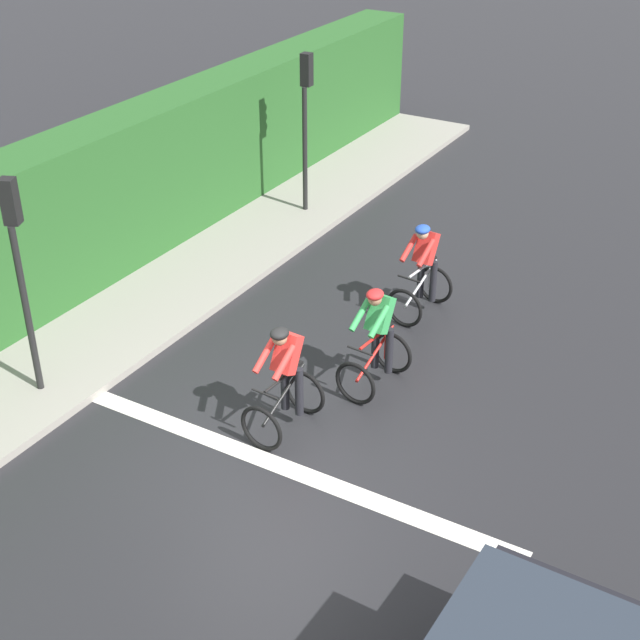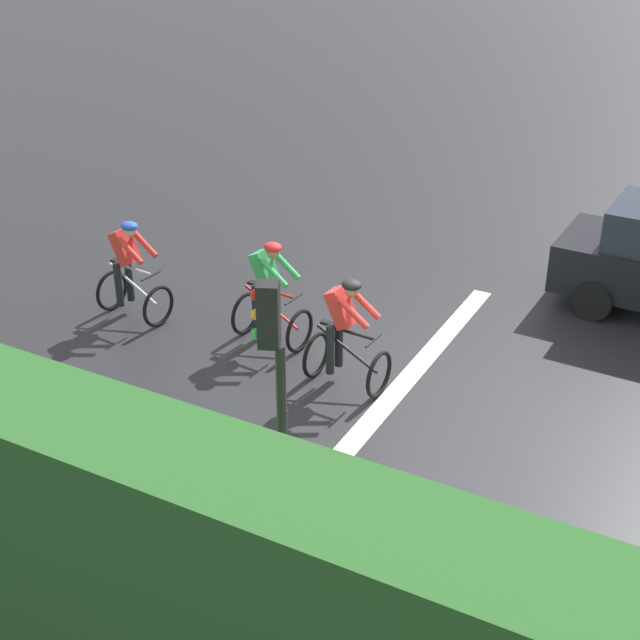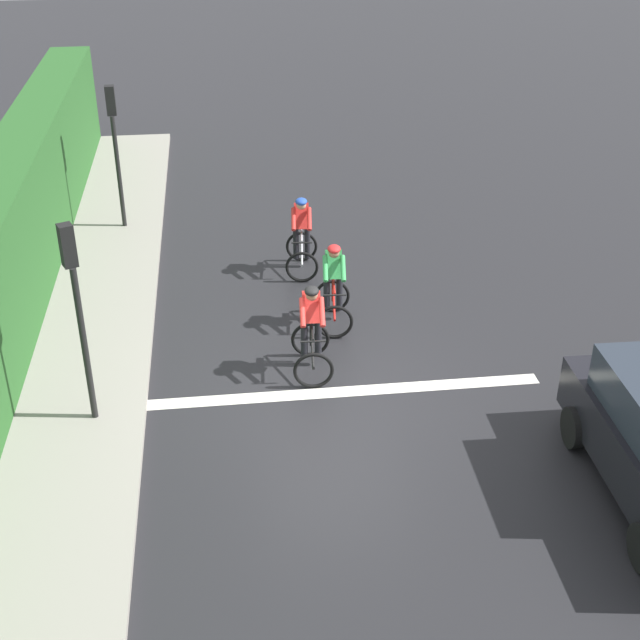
{
  "view_description": "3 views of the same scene",
  "coord_description": "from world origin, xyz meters",
  "px_view_note": "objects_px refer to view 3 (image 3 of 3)",
  "views": [
    {
      "loc": [
        5.3,
        -7.79,
        7.67
      ],
      "look_at": [
        -0.3,
        1.79,
        1.24
      ],
      "focal_mm": 51.05,
      "sensor_mm": 36.0,
      "label": 1
    },
    {
      "loc": [
        -10.17,
        -4.16,
        6.9
      ],
      "look_at": [
        -0.16,
        1.25,
        0.86
      ],
      "focal_mm": 51.47,
      "sensor_mm": 36.0,
      "label": 2
    },
    {
      "loc": [
        -1.7,
        -11.92,
        8.18
      ],
      "look_at": [
        -0.19,
        0.37,
        1.23
      ],
      "focal_mm": 49.24,
      "sensor_mm": 36.0,
      "label": 3
    }
  ],
  "objects_px": {
    "traffic_light_near_crossing": "(76,296)",
    "traffic_light_far_junction": "(115,137)",
    "cyclist_mid": "(312,330)",
    "cyclist_second": "(333,286)",
    "cyclist_lead": "(302,236)"
  },
  "relations": [
    {
      "from": "cyclist_lead",
      "to": "traffic_light_far_junction",
      "type": "height_order",
      "value": "traffic_light_far_junction"
    },
    {
      "from": "cyclist_mid",
      "to": "traffic_light_far_junction",
      "type": "xyz_separation_m",
      "value": [
        -3.63,
        6.61,
        1.43
      ]
    },
    {
      "from": "traffic_light_far_junction",
      "to": "cyclist_mid",
      "type": "bearing_deg",
      "value": -61.21
    },
    {
      "from": "traffic_light_near_crossing",
      "to": "traffic_light_far_junction",
      "type": "distance_m",
      "value": 7.67
    },
    {
      "from": "cyclist_lead",
      "to": "cyclist_second",
      "type": "distance_m",
      "value": 2.38
    },
    {
      "from": "cyclist_lead",
      "to": "traffic_light_far_junction",
      "type": "xyz_separation_m",
      "value": [
        -3.87,
        2.68,
        1.43
      ]
    },
    {
      "from": "traffic_light_near_crossing",
      "to": "cyclist_lead",
      "type": "bearing_deg",
      "value": 52.55
    },
    {
      "from": "cyclist_mid",
      "to": "traffic_light_near_crossing",
      "type": "bearing_deg",
      "value": -163.6
    },
    {
      "from": "cyclist_mid",
      "to": "cyclist_lead",
      "type": "bearing_deg",
      "value": 86.52
    },
    {
      "from": "cyclist_lead",
      "to": "traffic_light_near_crossing",
      "type": "xyz_separation_m",
      "value": [
        -3.82,
        -4.98,
        1.43
      ]
    },
    {
      "from": "cyclist_lead",
      "to": "cyclist_mid",
      "type": "relative_size",
      "value": 1.0
    },
    {
      "from": "cyclist_second",
      "to": "cyclist_mid",
      "type": "bearing_deg",
      "value": -110.43
    },
    {
      "from": "traffic_light_near_crossing",
      "to": "traffic_light_far_junction",
      "type": "height_order",
      "value": "same"
    },
    {
      "from": "cyclist_lead",
      "to": "traffic_light_near_crossing",
      "type": "height_order",
      "value": "traffic_light_near_crossing"
    },
    {
      "from": "cyclist_second",
      "to": "traffic_light_far_junction",
      "type": "relative_size",
      "value": 0.5
    }
  ]
}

